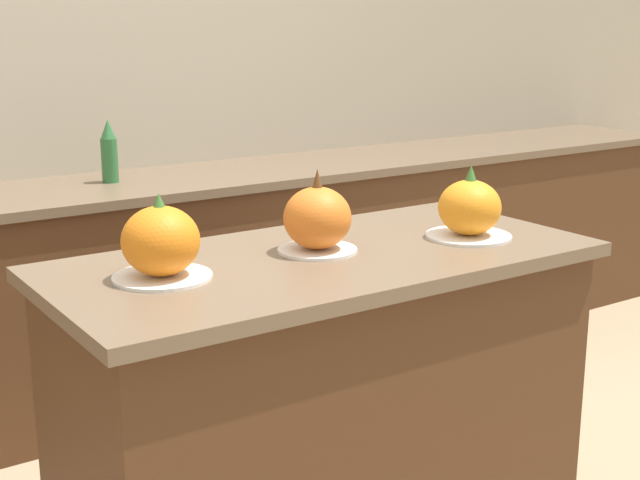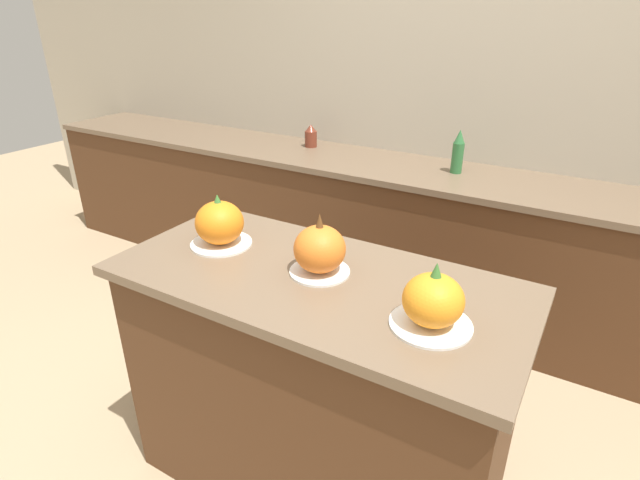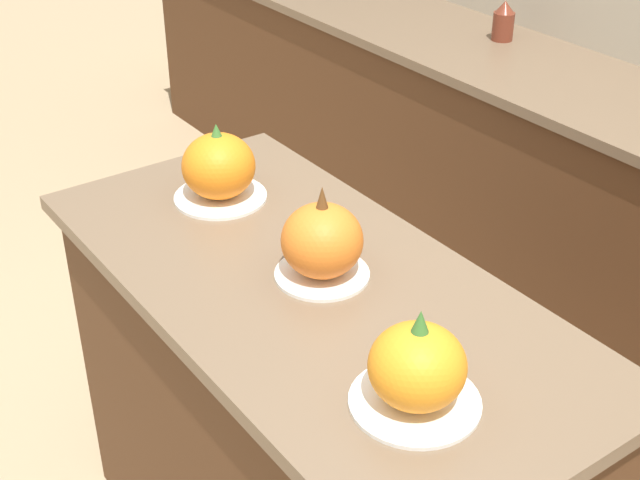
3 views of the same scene
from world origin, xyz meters
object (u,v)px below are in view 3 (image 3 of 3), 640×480
at_px(pumpkin_cake_center, 323,243).
at_px(pumpkin_cake_right, 417,369).
at_px(bottle_short, 504,21).
at_px(pumpkin_cake_left, 219,168).

xyz_separation_m(pumpkin_cake_center, pumpkin_cake_right, (0.41, -0.10, -0.01)).
bearing_deg(bottle_short, pumpkin_cake_left, -70.08).
relative_size(pumpkin_cake_left, pumpkin_cake_right, 0.98).
height_order(pumpkin_cake_right, bottle_short, pumpkin_cake_right).
bearing_deg(pumpkin_cake_right, bottle_short, 130.49).
relative_size(pumpkin_cake_left, bottle_short, 1.53).
bearing_deg(pumpkin_cake_left, pumpkin_cake_right, -7.00).
xyz_separation_m(pumpkin_cake_center, bottle_short, (-0.97, 1.52, -0.06)).
relative_size(pumpkin_cake_right, bottle_short, 1.55).
bearing_deg(pumpkin_cake_left, pumpkin_cake_center, 0.09).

